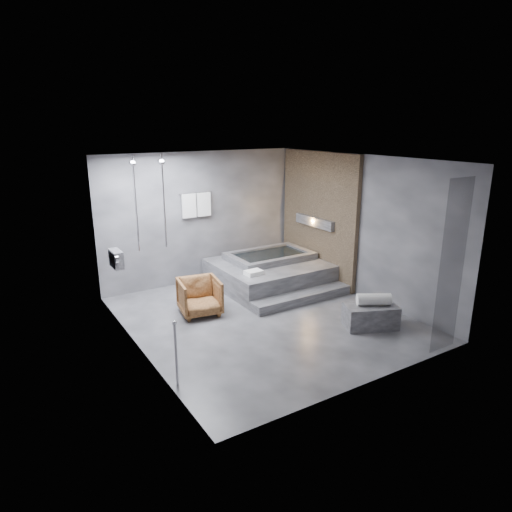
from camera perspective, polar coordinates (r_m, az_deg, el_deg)
room at (r=8.10m, az=2.54°, el=4.67°), size 5.00×5.04×2.82m
tub_deck at (r=9.81m, az=1.63°, el=-2.18°), size 2.20×2.00×0.50m
tub_step at (r=8.96m, az=5.78°, el=-5.19°), size 2.20×0.36×0.18m
concrete_bench at (r=8.08m, az=14.12°, el=-7.28°), size 1.00×0.79×0.39m
driftwood_chair at (r=8.36m, az=-7.06°, el=-5.07°), size 0.82×0.84×0.66m
rolled_towel at (r=7.99m, az=14.52°, el=-5.27°), size 0.59×0.47×0.20m
deck_towel at (r=8.93m, az=-0.28°, el=-2.09°), size 0.34×0.26×0.09m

